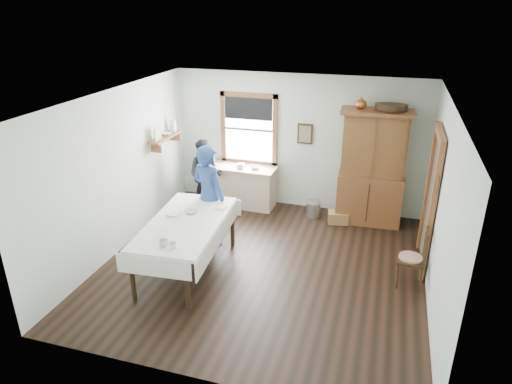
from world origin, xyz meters
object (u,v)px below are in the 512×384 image
dining_table (187,246)px  figure_dark (206,177)px  china_hutch (372,168)px  pail (313,209)px  wicker_basket (338,217)px  woman_blue (209,199)px  work_counter (240,186)px  spindle_chair (411,257)px

dining_table → figure_dark: size_ratio=1.59×
china_hutch → pail: size_ratio=7.34×
wicker_basket → woman_blue: size_ratio=0.23×
dining_table → figure_dark: 2.35m
wicker_basket → dining_table: bearing=-131.6°
work_counter → pail: (1.56, -0.11, -0.27)m
work_counter → pail: work_counter is taller
spindle_chair → woman_blue: 3.38m
china_hutch → woman_blue: china_hutch is taller
work_counter → wicker_basket: size_ratio=3.91×
dining_table → spindle_chair: 3.40m
spindle_chair → wicker_basket: size_ratio=2.51×
pail → figure_dark: 2.24m
china_hutch → dining_table: bearing=-138.3°
work_counter → dining_table: dining_table is taller
pail → work_counter: bearing=175.8°
pail → woman_blue: bearing=-135.1°
wicker_basket → woman_blue: woman_blue is taller
wicker_basket → figure_dark: size_ratio=0.28×
china_hutch → dining_table: 3.71m
wicker_basket → woman_blue: 2.60m
pail → wicker_basket: 0.53m
china_hutch → wicker_basket: china_hutch is taller
wicker_basket → woman_blue: bearing=-145.7°
wicker_basket → spindle_chair: bearing=-54.3°
work_counter → figure_dark: bearing=-148.7°
woman_blue → work_counter: bearing=-67.3°
spindle_chair → pail: (-1.78, 1.92, -0.32)m
work_counter → woman_blue: (0.00, -1.67, 0.41)m
spindle_chair → woman_blue: size_ratio=0.57×
work_counter → wicker_basket: 2.11m
pail → woman_blue: (-1.56, -1.55, 0.68)m
woman_blue → figure_dark: bearing=-42.5°
spindle_chair → figure_dark: bearing=160.5°
work_counter → spindle_chair: 3.91m
spindle_chair → dining_table: bearing=-166.8°
spindle_chair → woman_blue: woman_blue is taller
spindle_chair → wicker_basket: spindle_chair is taller
pail → spindle_chair: bearing=-47.0°
spindle_chair → pail: bearing=136.5°
figure_dark → china_hutch: bearing=-0.1°
figure_dark → wicker_basket: bearing=-3.8°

